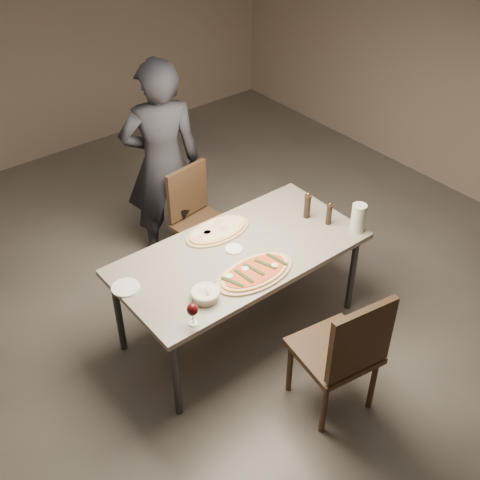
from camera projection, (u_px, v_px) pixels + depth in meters
room at (240, 172)px, 3.85m from camera, size 7.00×7.00×7.00m
dining_table at (240, 258)px, 4.28m from camera, size 1.80×0.90×0.75m
zucchini_pizza at (255, 272)px, 4.03m from camera, size 0.60×0.33×0.05m
ham_pizza at (218, 230)px, 4.42m from camera, size 0.53×0.29×0.04m
bread_basket at (205, 294)px, 3.83m from camera, size 0.19×0.19×0.07m
oil_dish at (234, 249)px, 4.25m from camera, size 0.12×0.12×0.01m
pepper_mill_left at (329, 214)px, 4.46m from camera, size 0.05×0.05×0.19m
pepper_mill_right at (307, 206)px, 4.52m from camera, size 0.06×0.06×0.22m
carafe at (358, 218)px, 4.38m from camera, size 0.11×0.11×0.22m
wine_glass at (192, 310)px, 3.61m from camera, size 0.07×0.07×0.16m
side_plate at (126, 288)px, 3.93m from camera, size 0.19×0.19×0.01m
chair_near at (345, 350)px, 3.75m from camera, size 0.55×0.55×1.01m
chair_far at (197, 214)px, 5.03m from camera, size 0.49×0.49×0.91m
diner at (162, 164)px, 4.93m from camera, size 0.77×0.65×1.80m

